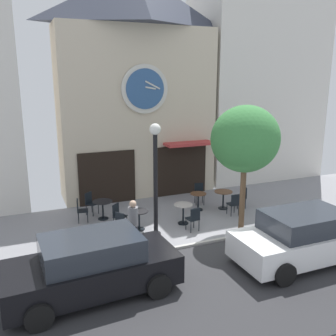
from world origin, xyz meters
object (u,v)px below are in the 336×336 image
at_px(cafe_chair_near_tree, 118,214).
at_px(cafe_chair_left_end, 80,209).
at_px(cafe_chair_right_end, 234,203).
at_px(cafe_table_center, 139,217).
at_px(cafe_table_center_right, 103,206).
at_px(cafe_chair_near_lamp, 199,192).
at_px(cafe_table_near_curb, 183,210).
at_px(cafe_chair_mid_row, 122,222).
at_px(cafe_chair_facing_street, 90,202).
at_px(parked_car_white, 304,237).
at_px(cafe_chair_by_entrance, 194,217).
at_px(parked_car_black, 92,266).
at_px(street_lamp, 156,184).
at_px(cafe_table_near_door, 223,196).
at_px(cafe_table_center_left, 198,199).
at_px(cafe_chair_corner, 243,195).
at_px(pedestrian_grey, 133,225).
at_px(street_tree, 245,139).

xyz_separation_m(cafe_chair_near_tree, cafe_chair_left_end, (-1.18, 1.08, 0.00)).
bearing_deg(cafe_chair_right_end, cafe_table_center, 178.68).
relative_size(cafe_table_center_right, cafe_chair_near_lamp, 0.84).
distance_m(cafe_table_near_curb, cafe_chair_mid_row, 2.45).
bearing_deg(cafe_chair_near_lamp, cafe_table_center_right, -177.33).
xyz_separation_m(cafe_chair_facing_street, parked_car_white, (5.12, -6.33, 0.23)).
bearing_deg(cafe_chair_by_entrance, parked_car_black, -148.37).
distance_m(cafe_table_near_curb, cafe_chair_near_tree, 2.42).
height_order(cafe_chair_mid_row, cafe_chair_left_end, same).
height_order(cafe_table_center, cafe_chair_left_end, cafe_chair_left_end).
bearing_deg(street_lamp, cafe_chair_right_end, 17.28).
distance_m(cafe_table_near_door, cafe_chair_near_tree, 4.60).
xyz_separation_m(cafe_table_center, cafe_chair_facing_street, (-1.31, 2.24, 0.03)).
distance_m(cafe_table_center_left, parked_car_white, 5.18).
bearing_deg(cafe_table_center_left, cafe_chair_mid_row, -159.67).
bearing_deg(cafe_table_center_left, cafe_chair_near_lamp, 60.20).
relative_size(cafe_table_near_door, cafe_chair_near_tree, 0.84).
xyz_separation_m(cafe_table_near_door, parked_car_white, (-0.13, -4.85, 0.21)).
relative_size(cafe_chair_by_entrance, cafe_chair_mid_row, 1.00).
relative_size(cafe_table_near_curb, cafe_table_center_left, 1.05).
bearing_deg(cafe_table_center_right, cafe_chair_corner, -9.25).
distance_m(cafe_table_near_curb, cafe_table_near_door, 2.39).
height_order(street_lamp, cafe_chair_left_end, street_lamp).
bearing_deg(pedestrian_grey, cafe_chair_facing_street, 99.72).
height_order(cafe_table_near_curb, cafe_chair_mid_row, cafe_chair_mid_row).
xyz_separation_m(pedestrian_grey, parked_car_white, (4.48, -2.59, -0.10)).
bearing_deg(cafe_table_center_left, cafe_table_center_right, 172.46).
xyz_separation_m(cafe_table_center_left, parked_car_white, (0.91, -5.10, 0.26)).
bearing_deg(cafe_chair_corner, cafe_chair_facing_street, 164.74).
bearing_deg(cafe_chair_near_tree, cafe_table_center_right, 107.14).
distance_m(cafe_table_center_left, cafe_chair_by_entrance, 2.22).
height_order(cafe_table_center_right, cafe_table_center_left, cafe_table_center_right).
height_order(street_tree, pedestrian_grey, street_tree).
relative_size(street_lamp, cafe_table_center, 5.58).
height_order(cafe_chair_near_lamp, cafe_chair_corner, same).
bearing_deg(parked_car_black, cafe_chair_facing_street, 79.61).
xyz_separation_m(cafe_table_center, cafe_chair_near_tree, (-0.65, 0.46, 0.03)).
xyz_separation_m(cafe_chair_by_entrance, cafe_chair_near_tree, (-2.40, 1.35, 0.00)).
bearing_deg(cafe_table_center_right, street_tree, -33.50).
bearing_deg(cafe_table_center, parked_car_black, -124.52).
bearing_deg(cafe_chair_left_end, street_lamp, -54.40).
relative_size(cafe_chair_mid_row, cafe_chair_corner, 1.00).
height_order(cafe_table_near_curb, cafe_table_center_left, cafe_table_near_curb).
relative_size(cafe_chair_facing_street, cafe_chair_near_tree, 1.00).
xyz_separation_m(cafe_table_center_right, cafe_table_center_left, (3.88, -0.51, -0.04)).
xyz_separation_m(street_tree, pedestrian_grey, (-4.09, -0.11, -2.44)).
distance_m(street_tree, cafe_table_near_curb, 3.50).
distance_m(cafe_chair_mid_row, cafe_chair_near_tree, 0.80).
relative_size(street_tree, cafe_chair_right_end, 4.97).
relative_size(cafe_table_center, cafe_chair_left_end, 0.79).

